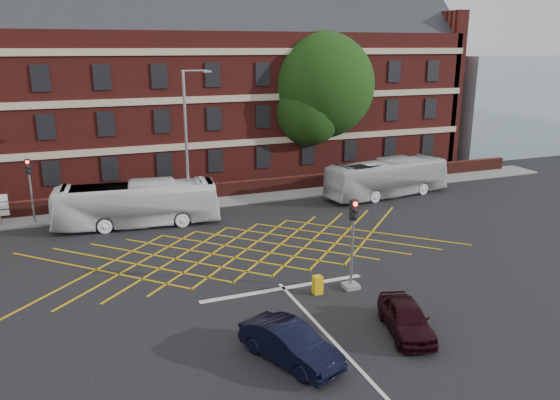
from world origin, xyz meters
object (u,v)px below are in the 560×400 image
object	(u,v)px
bus_left	(137,204)
deciduous_tree	(321,93)
bus_right	(387,178)
traffic_light_near	(352,253)
utility_cabinet	(318,285)
traffic_light_far	(32,199)
car_navy	(290,344)
car_maroon	(406,318)
street_lamp	(189,170)

from	to	relation	value
bus_left	deciduous_tree	distance (m)	19.45
bus_right	traffic_light_near	world-z (taller)	traffic_light_near
bus_left	utility_cabinet	xyz separation A→B (m)	(6.31, -13.06, -0.99)
bus_right	traffic_light_far	world-z (taller)	traffic_light_far
car_navy	traffic_light_far	bearing A→B (deg)	92.01
car_navy	traffic_light_far	size ratio (longest dim) A/B	0.97
car_maroon	utility_cabinet	world-z (taller)	car_maroon
car_maroon	car_navy	bearing A→B (deg)	-162.02
bus_right	deciduous_tree	distance (m)	10.05
bus_left	car_maroon	bearing A→B (deg)	-148.82
bus_left	car_maroon	size ratio (longest dim) A/B	2.67
bus_left	traffic_light_near	distance (m)	15.35
bus_left	traffic_light_far	size ratio (longest dim) A/B	2.37
car_navy	bus_right	bearing A→B (deg)	27.26
traffic_light_near	utility_cabinet	size ratio (longest dim) A/B	5.07
car_navy	traffic_light_far	xyz separation A→B (m)	(-9.07, 19.99, 1.08)
street_lamp	traffic_light_far	bearing A→B (deg)	166.74
bus_right	car_maroon	distance (m)	20.67
car_maroon	traffic_light_far	bearing A→B (deg)	141.19
street_lamp	bus_right	bearing A→B (deg)	1.13
car_maroon	street_lamp	xyz separation A→B (m)	(-4.66, 17.58, 2.67)
bus_right	traffic_light_near	size ratio (longest dim) A/B	2.35
bus_left	street_lamp	size ratio (longest dim) A/B	1.07
traffic_light_near	utility_cabinet	bearing A→B (deg)	178.76
traffic_light_far	street_lamp	world-z (taller)	street_lamp
bus_left	car_maroon	distance (m)	19.29
bus_right	utility_cabinet	size ratio (longest dim) A/B	11.92
deciduous_tree	utility_cabinet	bearing A→B (deg)	-115.59
car_navy	car_maroon	xyz separation A→B (m)	(4.99, 0.19, -0.04)
bus_left	car_navy	distance (m)	17.99
bus_left	bus_right	xyz separation A→B (m)	(18.37, 0.35, -0.01)
car_navy	utility_cabinet	world-z (taller)	car_navy
car_navy	traffic_light_near	size ratio (longest dim) A/B	0.97
traffic_light_far	street_lamp	xyz separation A→B (m)	(9.40, -2.22, 1.55)
traffic_light_far	car_maroon	bearing A→B (deg)	-54.62
bus_left	traffic_light_far	world-z (taller)	traffic_light_far
bus_left	street_lamp	xyz separation A→B (m)	(3.36, 0.05, 1.91)
traffic_light_far	car_navy	bearing A→B (deg)	-65.59
street_lamp	utility_cabinet	bearing A→B (deg)	-77.32
car_navy	utility_cabinet	size ratio (longest dim) A/B	4.90
deciduous_tree	traffic_light_far	xyz separation A→B (m)	(-22.63, -6.14, -5.36)
bus_right	deciduous_tree	bearing A→B (deg)	5.07
car_maroon	deciduous_tree	bearing A→B (deg)	87.53
bus_left	utility_cabinet	bearing A→B (deg)	-147.62
bus_right	utility_cabinet	xyz separation A→B (m)	(-12.06, -13.41, -0.98)
deciduous_tree	traffic_light_far	distance (m)	24.05
bus_right	car_navy	xyz separation A→B (m)	(-15.34, -18.06, -0.72)
bus_right	car_navy	bearing A→B (deg)	132.25
bus_right	utility_cabinet	bearing A→B (deg)	130.61
bus_right	deciduous_tree	world-z (taller)	deciduous_tree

